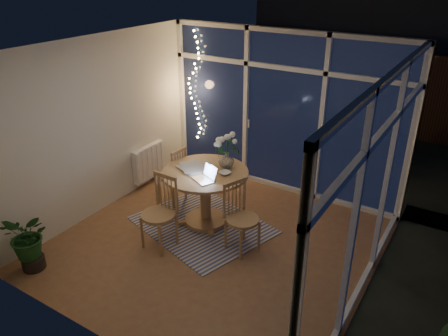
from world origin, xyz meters
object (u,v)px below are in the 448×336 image
(dining_table, at_px, (206,197))
(chair_left, at_px, (171,174))
(chair_right, at_px, (243,218))
(flower_vase, at_px, (226,160))
(chair_front, at_px, (158,213))
(potted_plant, at_px, (29,243))
(laptop, at_px, (203,173))

(dining_table, height_order, chair_left, chair_left)
(chair_right, relative_size, flower_vase, 4.66)
(dining_table, xyz_separation_m, chair_left, (-0.81, 0.24, 0.06))
(chair_front, bearing_deg, potted_plant, -129.06)
(chair_left, distance_m, chair_front, 1.22)
(chair_front, xyz_separation_m, laptop, (0.32, 0.58, 0.43))
(chair_left, bearing_deg, chair_front, 31.47)
(chair_front, relative_size, potted_plant, 1.35)
(dining_table, bearing_deg, flower_vase, 56.68)
(chair_left, relative_size, chair_right, 0.97)
(chair_left, bearing_deg, flower_vase, 93.32)
(chair_left, bearing_deg, potted_plant, -9.47)
(chair_front, distance_m, potted_plant, 1.60)
(chair_right, relative_size, laptop, 3.23)
(chair_right, height_order, chair_front, chair_front)
(chair_right, distance_m, laptop, 0.80)
(laptop, bearing_deg, chair_right, 19.68)
(chair_front, height_order, flower_vase, flower_vase)
(dining_table, distance_m, chair_front, 0.85)
(chair_front, bearing_deg, chair_left, 122.13)
(laptop, height_order, flower_vase, laptop)
(flower_vase, distance_m, potted_plant, 2.75)
(chair_right, height_order, potted_plant, chair_right)
(chair_left, relative_size, flower_vase, 4.52)
(dining_table, distance_m, chair_right, 0.85)
(chair_right, xyz_separation_m, chair_front, (-0.98, -0.52, 0.02))
(chair_right, distance_m, flower_vase, 0.95)
(chair_left, relative_size, potted_plant, 1.25)
(chair_front, distance_m, laptop, 0.79)
(laptop, bearing_deg, chair_front, -93.36)
(dining_table, relative_size, chair_right, 1.25)
(chair_left, xyz_separation_m, flower_vase, (0.98, 0.04, 0.46))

